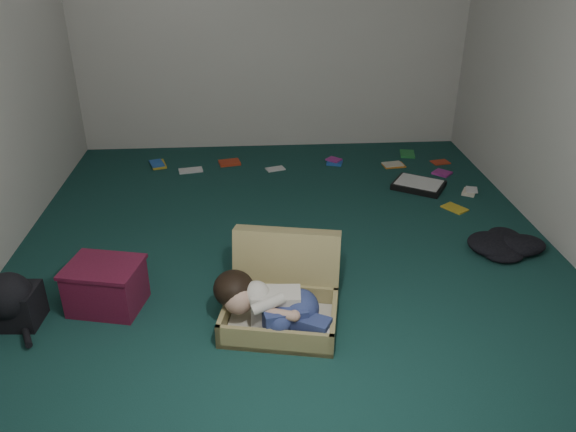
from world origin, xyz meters
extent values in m
plane|color=#143A36|center=(0.00, 0.00, 0.00)|extent=(4.50, 4.50, 0.00)
plane|color=silver|center=(0.00, 2.25, 1.30)|extent=(4.50, 0.00, 4.50)
plane|color=silver|center=(0.00, -2.25, 1.30)|extent=(4.50, 0.00, 4.50)
cube|color=tan|center=(-0.10, -0.92, 0.08)|extent=(0.74, 0.59, 0.15)
cube|color=silver|center=(-0.10, -0.92, 0.04)|extent=(0.68, 0.53, 0.02)
cube|color=tan|center=(-0.04, -0.62, 0.24)|extent=(0.69, 0.33, 0.49)
cube|color=silver|center=(-0.12, -0.93, 0.16)|extent=(0.29, 0.18, 0.21)
sphere|color=tan|center=(-0.34, -0.92, 0.22)|extent=(0.18, 0.18, 0.18)
ellipsoid|color=black|center=(-0.37, -0.86, 0.25)|extent=(0.24, 0.25, 0.21)
ellipsoid|color=navy|center=(0.02, -0.95, 0.16)|extent=(0.22, 0.25, 0.21)
cube|color=navy|center=(-0.08, -1.04, 0.15)|extent=(0.27, 0.17, 0.13)
cube|color=navy|center=(0.06, -1.08, 0.13)|extent=(0.25, 0.21, 0.10)
sphere|color=white|center=(0.15, -1.07, 0.11)|extent=(0.10, 0.10, 0.10)
sphere|color=white|center=(0.14, -1.13, 0.10)|extent=(0.09, 0.09, 0.09)
cylinder|color=tan|center=(-0.10, -1.06, 0.20)|extent=(0.18, 0.09, 0.06)
cube|color=#5B122A|center=(-1.16, -0.63, 0.14)|extent=(0.48, 0.41, 0.28)
cube|color=#5B122A|center=(-1.16, -0.63, 0.29)|extent=(0.51, 0.44, 0.02)
cube|color=black|center=(1.28, 1.02, 0.03)|extent=(0.54, 0.51, 0.05)
cube|color=white|center=(1.28, 1.02, 0.06)|extent=(0.48, 0.45, 0.01)
cube|color=gold|center=(-1.18, 1.74, 0.01)|extent=(0.18, 0.13, 0.02)
cube|color=#B63218|center=(-0.46, 1.74, 0.01)|extent=(0.22, 0.21, 0.02)
cube|color=white|center=(-0.01, 1.55, 0.01)|extent=(0.18, 0.21, 0.02)
cube|color=#2158B4|center=(0.60, 1.66, 0.01)|extent=(0.19, 0.21, 0.02)
cube|color=#C56E17|center=(1.18, 1.57, 0.01)|extent=(0.22, 0.21, 0.02)
cube|color=#238338|center=(1.40, 1.86, 0.01)|extent=(0.19, 0.15, 0.02)
cube|color=#9F2784|center=(1.60, 1.33, 0.01)|extent=(0.22, 0.22, 0.02)
cube|color=beige|center=(1.70, 0.86, 0.01)|extent=(0.17, 0.20, 0.02)
cube|color=gold|center=(1.47, 0.57, 0.01)|extent=(0.20, 0.22, 0.02)
cube|color=#B63218|center=(1.68, 1.61, 0.01)|extent=(0.22, 0.20, 0.02)
cube|color=white|center=(-0.84, 1.56, 0.01)|extent=(0.20, 0.16, 0.02)
camera|label=1|loc=(-0.24, -3.59, 2.11)|focal=35.00mm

